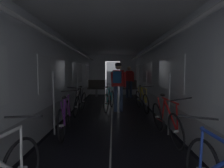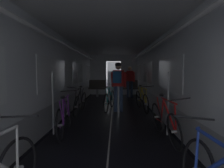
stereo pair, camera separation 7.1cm
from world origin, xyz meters
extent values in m
cube|color=black|center=(-1.41, 3.25, 0.00)|extent=(0.08, 11.50, 0.01)
cube|color=black|center=(1.41, 3.25, 0.00)|extent=(0.08, 11.50, 0.01)
cube|color=beige|center=(0.00, 3.25, 0.00)|extent=(0.03, 11.27, 0.00)
cube|color=#9EA0A5|center=(-1.51, 3.25, 0.30)|extent=(0.12, 11.50, 0.60)
cube|color=silver|center=(-1.51, 3.25, 1.53)|extent=(0.12, 11.50, 1.85)
cube|color=white|center=(-1.45, 2.67, 1.35)|extent=(0.02, 1.90, 0.80)
cube|color=white|center=(-1.45, 5.55, 1.35)|extent=(0.02, 1.90, 0.80)
cube|color=white|center=(-1.45, 8.42, 1.35)|extent=(0.02, 1.90, 0.80)
cube|color=yellow|center=(-1.45, 3.40, 1.35)|extent=(0.01, 0.20, 0.28)
cylinder|color=white|center=(-1.17, 3.25, 2.10)|extent=(0.07, 11.04, 0.07)
cylinder|color=#B7BABF|center=(-1.27, 2.10, 0.70)|extent=(0.04, 0.04, 1.40)
cylinder|color=#B7BABF|center=(-1.27, 4.70, 0.70)|extent=(0.04, 0.04, 1.40)
cube|color=#9EA0A5|center=(1.51, 3.25, 0.30)|extent=(0.12, 11.50, 0.60)
cube|color=silver|center=(1.51, 3.25, 1.53)|extent=(0.12, 11.50, 1.85)
cube|color=white|center=(1.45, 2.67, 1.35)|extent=(0.02, 1.90, 0.80)
cube|color=white|center=(1.45, 5.55, 1.35)|extent=(0.02, 1.90, 0.80)
cube|color=white|center=(1.45, 8.42, 1.35)|extent=(0.02, 1.90, 0.80)
cube|color=yellow|center=(1.45, 2.95, 1.35)|extent=(0.01, 0.20, 0.28)
cylinder|color=white|center=(1.17, 3.25, 2.10)|extent=(0.07, 11.04, 0.07)
cylinder|color=#B7BABF|center=(1.27, 2.10, 0.70)|extent=(0.04, 0.04, 1.40)
cylinder|color=#B7BABF|center=(1.27, 4.70, 0.70)|extent=(0.04, 0.04, 1.40)
cube|color=silver|center=(-0.95, 9.06, 1.23)|extent=(1.00, 0.12, 2.45)
cube|color=silver|center=(0.95, 9.06, 1.23)|extent=(1.00, 0.12, 2.45)
cube|color=silver|center=(0.00, 9.06, 2.25)|extent=(0.90, 0.12, 0.40)
cube|color=#4C4F54|center=(0.00, 9.76, 1.03)|extent=(0.81, 0.04, 2.05)
cube|color=white|center=(0.00, 3.25, 2.51)|extent=(3.14, 11.62, 0.12)
cylinder|color=gray|center=(-0.90, 8.00, 0.22)|extent=(0.12, 0.12, 0.44)
cube|color=#47423D|center=(-0.90, 8.00, 0.49)|extent=(0.96, 0.44, 0.10)
cube|color=#47423D|center=(-0.90, 8.19, 0.74)|extent=(0.96, 0.08, 0.40)
torus|color=gray|center=(-1.33, 8.22, 0.94)|extent=(0.14, 0.14, 0.02)
cylinder|color=gray|center=(0.90, 8.00, 0.22)|extent=(0.12, 0.12, 0.44)
cube|color=#47423D|center=(0.90, 8.00, 0.49)|extent=(0.96, 0.44, 0.10)
cube|color=#47423D|center=(0.90, 8.19, 0.74)|extent=(0.96, 0.08, 0.40)
torus|color=gray|center=(0.47, 8.22, 0.94)|extent=(0.14, 0.14, 0.02)
torus|color=black|center=(-0.99, 1.69, 0.33)|extent=(0.16, 0.68, 0.67)
cylinder|color=#B2B2B7|center=(-0.99, 1.69, 0.33)|extent=(0.10, 0.06, 0.06)
torus|color=black|center=(-1.11, 2.71, 0.33)|extent=(0.16, 0.68, 0.67)
cylinder|color=#B2B2B7|center=(-1.11, 2.71, 0.33)|extent=(0.10, 0.06, 0.06)
cylinder|color=purple|center=(-1.05, 2.40, 0.55)|extent=(0.06, 0.54, 0.56)
cylinder|color=purple|center=(-1.01, 1.99, 0.55)|extent=(0.11, 0.34, 0.55)
cylinder|color=purple|center=(-1.02, 2.25, 0.82)|extent=(0.13, 0.82, 0.04)
cylinder|color=purple|center=(-0.98, 1.77, 0.58)|extent=(0.05, 0.17, 0.49)
cylinder|color=purple|center=(-1.02, 1.92, 0.31)|extent=(0.08, 0.45, 0.07)
cylinder|color=purple|center=(-1.09, 2.68, 0.58)|extent=(0.07, 0.09, 0.49)
cylinder|color=black|center=(-1.05, 2.14, 0.29)|extent=(0.04, 0.17, 0.17)
ellipsoid|color=black|center=(-0.96, 1.82, 0.88)|extent=(0.12, 0.25, 0.07)
cylinder|color=black|center=(-1.06, 2.70, 0.92)|extent=(0.44, 0.07, 0.06)
torus|color=black|center=(1.10, 2.39, 0.33)|extent=(0.17, 0.68, 0.67)
cylinder|color=#B2B2B7|center=(1.10, 2.39, 0.33)|extent=(0.10, 0.06, 0.06)
torus|color=black|center=(1.17, 1.37, 0.33)|extent=(0.17, 0.68, 0.67)
cylinder|color=#B2B2B7|center=(1.17, 1.37, 0.33)|extent=(0.10, 0.06, 0.06)
cylinder|color=red|center=(1.18, 1.69, 0.55)|extent=(0.15, 0.54, 0.56)
cylinder|color=red|center=(1.15, 2.10, 0.55)|extent=(0.09, 0.35, 0.55)
cylinder|color=red|center=(1.20, 1.85, 0.81)|extent=(0.10, 0.82, 0.04)
cylinder|color=red|center=(1.13, 2.32, 0.57)|extent=(0.10, 0.16, 0.49)
cylinder|color=red|center=(1.11, 2.17, 0.31)|extent=(0.05, 0.45, 0.07)
cylinder|color=red|center=(1.20, 1.40, 0.57)|extent=(0.09, 0.09, 0.49)
cylinder|color=black|center=(1.12, 1.94, 0.29)|extent=(0.05, 0.17, 0.17)
ellipsoid|color=black|center=(1.18, 2.27, 0.87)|extent=(0.11, 0.25, 0.07)
cylinder|color=black|center=(1.25, 1.39, 0.91)|extent=(0.44, 0.06, 0.08)
cylinder|color=#2342B7|center=(1.00, -0.17, 0.55)|extent=(0.12, 0.54, 0.56)
cylinder|color=#2342B7|center=(0.99, 0.11, 0.57)|extent=(0.08, 0.09, 0.49)
cylinder|color=black|center=(0.95, 0.13, 0.92)|extent=(0.44, 0.04, 0.07)
torus|color=black|center=(-1.05, 4.56, 0.33)|extent=(0.13, 0.67, 0.67)
cylinder|color=#B2B2B7|center=(-1.05, 4.56, 0.33)|extent=(0.10, 0.05, 0.06)
torus|color=black|center=(-1.08, 3.54, 0.33)|extent=(0.13, 0.67, 0.67)
cylinder|color=#B2B2B7|center=(-1.08, 3.54, 0.33)|extent=(0.10, 0.05, 0.06)
cylinder|color=black|center=(-1.09, 3.86, 0.55)|extent=(0.12, 0.54, 0.56)
cylinder|color=black|center=(-1.08, 4.27, 0.55)|extent=(0.09, 0.34, 0.55)
cylinder|color=black|center=(-1.12, 4.01, 0.82)|extent=(0.06, 0.82, 0.04)
cylinder|color=black|center=(-1.08, 4.49, 0.57)|extent=(0.08, 0.16, 0.49)
cylinder|color=black|center=(-1.05, 4.34, 0.31)|extent=(0.04, 0.45, 0.07)
cylinder|color=black|center=(-1.11, 3.57, 0.57)|extent=(0.08, 0.09, 0.49)
cylinder|color=black|center=(-1.06, 4.11, 0.29)|extent=(0.04, 0.17, 0.17)
ellipsoid|color=black|center=(-1.11, 4.44, 0.87)|extent=(0.10, 0.24, 0.07)
cylinder|color=black|center=(-1.14, 3.55, 0.91)|extent=(0.44, 0.04, 0.07)
torus|color=black|center=(1.02, 5.06, 0.33)|extent=(0.16, 0.68, 0.67)
cylinder|color=#B2B2B7|center=(1.02, 5.06, 0.33)|extent=(0.10, 0.06, 0.06)
torus|color=black|center=(1.13, 4.04, 0.33)|extent=(0.16, 0.68, 0.67)
cylinder|color=#B2B2B7|center=(1.13, 4.04, 0.33)|extent=(0.10, 0.06, 0.06)
cylinder|color=yellow|center=(1.11, 4.36, 0.55)|extent=(0.14, 0.54, 0.56)
cylinder|color=yellow|center=(1.07, 4.77, 0.55)|extent=(0.05, 0.35, 0.55)
cylinder|color=yellow|center=(1.12, 4.52, 0.82)|extent=(0.13, 0.82, 0.04)
cylinder|color=yellow|center=(1.04, 4.99, 0.58)|extent=(0.08, 0.16, 0.49)
cylinder|color=yellow|center=(1.04, 4.83, 0.31)|extent=(0.07, 0.45, 0.07)
cylinder|color=yellow|center=(1.15, 4.08, 0.58)|extent=(0.06, 0.09, 0.49)
cylinder|color=black|center=(1.07, 4.61, 0.29)|extent=(0.04, 0.17, 0.17)
ellipsoid|color=black|center=(1.07, 4.94, 0.88)|extent=(0.12, 0.25, 0.07)
cylinder|color=black|center=(1.17, 4.06, 0.92)|extent=(0.44, 0.07, 0.06)
torus|color=black|center=(-0.96, 0.15, 0.33)|extent=(0.15, 0.67, 0.67)
cylinder|color=#B2B2B7|center=(-0.96, 0.15, 0.33)|extent=(0.10, 0.06, 0.06)
cylinder|color=silver|center=(-0.98, -0.16, 0.55)|extent=(0.13, 0.54, 0.56)
cylinder|color=silver|center=(-0.95, 0.12, 0.58)|extent=(0.05, 0.09, 0.49)
cylinder|color=black|center=(-0.92, 0.14, 0.92)|extent=(0.44, 0.07, 0.05)
cylinder|color=#384C75|center=(0.13, 4.42, 0.45)|extent=(0.13, 0.13, 0.90)
cylinder|color=#384C75|center=(0.32, 4.37, 0.45)|extent=(0.13, 0.13, 0.90)
cube|color=red|center=(0.22, 4.39, 1.18)|extent=(0.40, 0.30, 0.56)
cylinder|color=red|center=(0.01, 4.47, 1.13)|extent=(0.13, 0.21, 0.53)
cylinder|color=red|center=(0.44, 4.36, 1.13)|extent=(0.13, 0.21, 0.53)
sphere|color=beige|center=(0.22, 4.39, 1.58)|extent=(0.21, 0.21, 0.21)
ellipsoid|color=black|center=(0.22, 4.39, 1.65)|extent=(0.30, 0.33, 0.16)
cube|color=#1E5693|center=(0.18, 4.23, 1.22)|extent=(0.31, 0.22, 0.40)
torus|color=black|center=(-0.19, 4.14, 0.33)|extent=(0.17, 0.67, 0.67)
cylinder|color=#B2B2B7|center=(-0.19, 4.14, 0.33)|extent=(0.10, 0.07, 0.05)
torus|color=black|center=(-0.01, 5.15, 0.33)|extent=(0.17, 0.67, 0.67)
cylinder|color=#B2B2B7|center=(-0.01, 5.15, 0.33)|extent=(0.10, 0.07, 0.05)
cylinder|color=teal|center=(-0.07, 4.84, 0.55)|extent=(0.13, 0.54, 0.56)
cylinder|color=teal|center=(-0.14, 4.43, 0.55)|extent=(0.10, 0.34, 0.55)
cylinder|color=teal|center=(-0.10, 4.68, 0.82)|extent=(0.19, 0.81, 0.03)
cylinder|color=teal|center=(-0.18, 4.21, 0.58)|extent=(0.05, 0.17, 0.49)
cylinder|color=teal|center=(-0.15, 4.36, 0.31)|extent=(0.11, 0.45, 0.07)
cylinder|color=teal|center=(-0.01, 5.12, 0.58)|extent=(0.05, 0.09, 0.49)
cylinder|color=black|center=(-0.11, 4.59, 0.29)|extent=(0.04, 0.17, 0.17)
ellipsoid|color=black|center=(-0.18, 4.26, 0.88)|extent=(0.13, 0.25, 0.06)
cylinder|color=black|center=(-0.01, 5.14, 0.92)|extent=(0.44, 0.11, 0.03)
cylinder|color=#384C75|center=(1.00, 7.70, 0.45)|extent=(0.13, 0.13, 0.90)
cylinder|color=#384C75|center=(0.80, 7.70, 0.45)|extent=(0.13, 0.13, 0.90)
cube|color=red|center=(0.90, 7.70, 1.18)|extent=(0.36, 0.22, 0.56)
cylinder|color=red|center=(1.12, 7.68, 1.13)|extent=(0.09, 0.20, 0.53)
cylinder|color=red|center=(0.68, 7.68, 1.13)|extent=(0.09, 0.20, 0.53)
sphere|color=tan|center=(0.90, 7.70, 1.58)|extent=(0.21, 0.21, 0.21)
camera|label=1|loc=(0.05, -1.69, 1.40)|focal=27.91mm
camera|label=2|loc=(0.12, -1.69, 1.40)|focal=27.91mm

